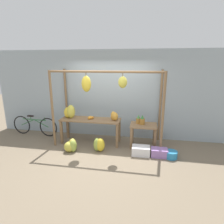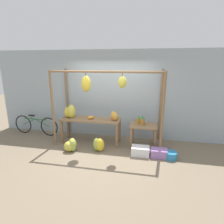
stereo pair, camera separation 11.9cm
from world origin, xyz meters
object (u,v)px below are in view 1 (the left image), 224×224
object	(u,v)px
banana_pile_ground_right	(99,145)
papaya_pile	(114,116)
banana_pile_on_table	(70,112)
pineapple_cluster	(141,120)
banana_pile_ground_left	(72,146)
fruit_crate_white	(141,151)
orange_pile	(91,118)
blue_bucket	(171,155)
fruit_crate_purple	(159,153)
parked_bicycle	(35,125)

from	to	relation	value
banana_pile_ground_right	papaya_pile	size ratio (longest dim) A/B	1.42
banana_pile_on_table	pineapple_cluster	distance (m)	2.15
banana_pile_ground_left	fruit_crate_white	world-z (taller)	banana_pile_ground_left
banana_pile_ground_left	fruit_crate_white	bearing A→B (deg)	4.01
fruit_crate_white	orange_pile	bearing A→B (deg)	160.24
blue_bucket	fruit_crate_purple	bearing A→B (deg)	173.31
banana_pile_ground_right	fruit_crate_white	distance (m)	1.16
banana_pile_on_table	orange_pile	xyz separation A→B (m)	(0.65, 0.01, -0.15)
banana_pile_ground_left	papaya_pile	size ratio (longest dim) A/B	1.51
banana_pile_ground_left	fruit_crate_white	xyz separation A→B (m)	(1.90, 0.13, -0.04)
parked_bicycle	banana_pile_ground_right	bearing A→B (deg)	-18.10
fruit_crate_white	blue_bucket	size ratio (longest dim) A/B	1.48
banana_pile_ground_left	papaya_pile	distance (m)	1.47
pineapple_cluster	blue_bucket	xyz separation A→B (m)	(0.83, -0.63, -0.70)
fruit_crate_white	blue_bucket	distance (m)	0.78
banana_pile_on_table	fruit_crate_white	size ratio (longest dim) A/B	0.88
banana_pile_ground_left	blue_bucket	size ratio (longest dim) A/B	1.28
papaya_pile	banana_pile_ground_left	bearing A→B (deg)	-148.12
pineapple_cluster	banana_pile_ground_right	world-z (taller)	pineapple_cluster
banana_pile_on_table	papaya_pile	world-z (taller)	banana_pile_on_table
banana_pile_ground_right	papaya_pile	world-z (taller)	papaya_pile
pineapple_cluster	banana_pile_ground_right	size ratio (longest dim) A/B	0.74
banana_pile_ground_left	papaya_pile	bearing A→B (deg)	31.88
fruit_crate_white	blue_bucket	world-z (taller)	fruit_crate_white
orange_pile	fruit_crate_white	xyz separation A→B (m)	(1.54, -0.55, -0.68)
banana_pile_ground_left	pineapple_cluster	bearing A→B (deg)	21.28
parked_bicycle	fruit_crate_purple	bearing A→B (deg)	-11.26
banana_pile_ground_left	blue_bucket	xyz separation A→B (m)	(2.68, 0.10, -0.07)
orange_pile	pineapple_cluster	xyz separation A→B (m)	(1.49, 0.03, -0.01)
fruit_crate_white	papaya_pile	size ratio (longest dim) A/B	1.75
fruit_crate_white	papaya_pile	world-z (taller)	papaya_pile
orange_pile	papaya_pile	xyz separation A→B (m)	(0.73, -0.01, 0.08)
banana_pile_on_table	parked_bicycle	size ratio (longest dim) A/B	0.25
banana_pile_on_table	fruit_crate_white	distance (m)	2.41
fruit_crate_purple	orange_pile	bearing A→B (deg)	164.60
banana_pile_on_table	pineapple_cluster	bearing A→B (deg)	1.12
fruit_crate_purple	fruit_crate_white	bearing A→B (deg)	179.63
orange_pile	fruit_crate_purple	world-z (taller)	orange_pile
pineapple_cluster	fruit_crate_white	world-z (taller)	pineapple_cluster
banana_pile_on_table	papaya_pile	distance (m)	1.38
parked_bicycle	papaya_pile	bearing A→B (deg)	-5.47
papaya_pile	fruit_crate_purple	bearing A→B (deg)	-22.83
pineapple_cluster	fruit_crate_purple	distance (m)	1.05
parked_bicycle	papaya_pile	xyz separation A→B (m)	(2.79, -0.27, 0.55)
banana_pile_on_table	banana_pile_ground_right	bearing A→B (deg)	-27.24
banana_pile_ground_left	banana_pile_ground_right	xyz separation A→B (m)	(0.74, 0.15, 0.03)
fruit_crate_white	fruit_crate_purple	xyz separation A→B (m)	(0.48, -0.00, -0.01)
banana_pile_on_table	fruit_crate_white	world-z (taller)	banana_pile_on_table
banana_pile_on_table	fruit_crate_white	bearing A→B (deg)	-13.94
orange_pile	fruit_crate_purple	distance (m)	2.21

